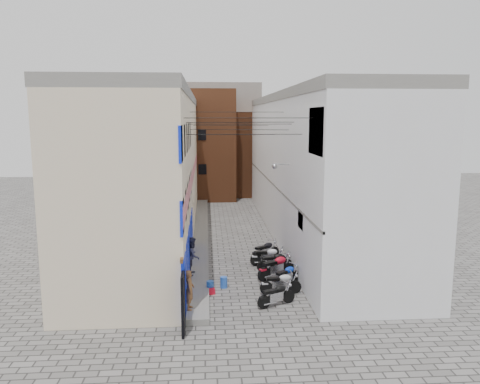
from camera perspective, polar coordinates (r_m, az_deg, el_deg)
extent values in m
plane|color=#5B5956|center=(17.85, 1.63, -15.83)|extent=(90.00, 90.00, 0.00)
cube|color=slate|center=(30.03, -4.79, -5.20)|extent=(0.90, 26.00, 0.25)
cube|color=beige|center=(29.48, -10.64, 2.56)|extent=(5.00, 26.00, 8.50)
cube|color=#D1757E|center=(29.33, -5.84, 2.14)|extent=(0.10, 26.00, 0.80)
cube|color=#0D23CE|center=(21.92, -6.31, -7.45)|extent=(0.12, 10.20, 2.40)
cube|color=#0D23CE|center=(21.14, -6.55, 3.00)|extent=(0.10, 10.20, 4.00)
cube|color=slate|center=(29.32, -10.90, 11.33)|extent=(5.10, 26.00, 0.50)
cube|color=black|center=(16.99, -6.93, -13.19)|extent=(0.10, 1.20, 2.20)
cube|color=white|center=(30.03, 8.70, 2.73)|extent=(5.00, 26.00, 8.50)
cube|color=#0D23CE|center=(18.11, 9.37, 7.32)|extent=(0.10, 2.40, 1.80)
cube|color=white|center=(21.03, 7.53, -3.41)|extent=(0.08, 1.00, 0.70)
cylinder|color=#B2B2B7|center=(23.53, 5.20, 3.39)|extent=(0.80, 0.06, 0.06)
sphere|color=#B2B2B7|center=(23.48, 4.23, 3.14)|extent=(0.28, 0.28, 0.28)
cube|color=slate|center=(29.88, 8.91, 11.34)|extent=(5.10, 26.00, 0.50)
cube|color=slate|center=(29.69, 4.02, 1.09)|extent=(0.10, 26.00, 0.12)
cube|color=brown|center=(44.18, -4.60, 5.79)|extent=(6.00, 6.00, 10.00)
cube|color=brown|center=(46.47, 1.63, 4.74)|extent=(5.00, 6.00, 8.00)
cube|color=slate|center=(50.17, -2.26, 6.77)|extent=(8.00, 5.00, 11.00)
cube|color=black|center=(41.82, -1.82, 0.39)|extent=(2.00, 0.30, 2.40)
cylinder|color=black|center=(18.18, 1.10, 9.02)|extent=(5.20, 0.02, 0.02)
cylinder|color=black|center=(20.19, 0.57, 7.04)|extent=(5.20, 0.02, 0.02)
cylinder|color=black|center=(22.67, 0.05, 8.28)|extent=(5.20, 0.02, 0.02)
cylinder|color=black|center=(25.16, -0.37, 9.72)|extent=(5.20, 0.02, 0.02)
cylinder|color=black|center=(28.17, -0.78, 7.01)|extent=(5.20, 0.02, 0.02)
cylinder|color=black|center=(31.15, -1.11, 8.13)|extent=(5.20, 0.02, 0.02)
cylinder|color=black|center=(21.17, 0.35, 8.49)|extent=(5.65, 2.07, 0.02)
cylinder|color=black|center=(24.17, -0.21, 7.61)|extent=(5.80, 1.58, 0.02)
imported|color=brown|center=(18.31, -6.17, -11.75)|extent=(0.39, 0.57, 1.55)
imported|color=#33344C|center=(22.13, -5.82, -7.74)|extent=(0.78, 0.95, 1.77)
cylinder|color=blue|center=(20.77, -3.66, -11.43)|extent=(0.42, 0.42, 0.50)
cylinder|color=blue|center=(21.24, -1.99, -10.95)|extent=(0.39, 0.39, 0.49)
cube|color=red|center=(20.61, -3.65, -11.98)|extent=(0.44, 0.37, 0.24)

